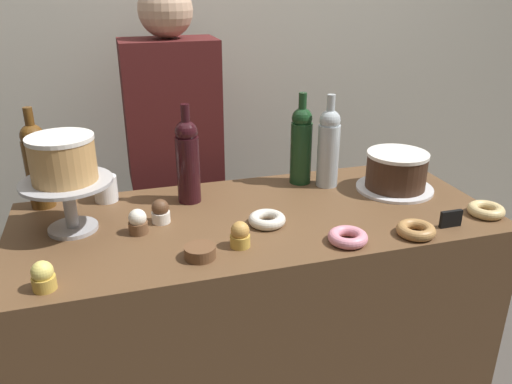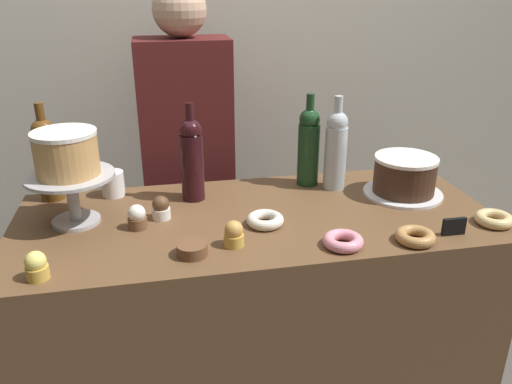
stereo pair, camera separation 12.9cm
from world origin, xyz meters
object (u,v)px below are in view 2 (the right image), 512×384
cupcake_lemon (36,266)px  price_sign_chalkboard (454,227)px  white_layer_cake (66,153)px  wine_bottle_green (309,145)px  wine_bottle_amber (47,158)px  donut_maple (415,237)px  donut_glazed (494,219)px  cupcake_vanilla (137,217)px  wine_bottle_clear (336,148)px  barista_figure (189,178)px  donut_sugar (265,220)px  wine_bottle_dark_red (192,158)px  cupcake_caramel (234,234)px  chocolate_round_cake (405,174)px  cookie_stack (192,249)px  coffee_cup_ceramic (113,184)px  cupcake_chocolate (161,208)px  donut_pink (343,241)px  cake_stand_pedestal (72,190)px

cupcake_lemon → price_sign_chalkboard: cupcake_lemon is taller
white_layer_cake → wine_bottle_green: wine_bottle_green is taller
wine_bottle_amber → donut_maple: size_ratio=2.91×
wine_bottle_green → cupcake_lemon: bearing=-150.3°
donut_glazed → cupcake_lemon: bearing=-177.8°
cupcake_vanilla → donut_glazed: cupcake_vanilla is taller
wine_bottle_amber → wine_bottle_clear: 0.96m
barista_figure → donut_sugar: bearing=-74.4°
wine_bottle_clear → wine_bottle_green: bearing=146.4°
wine_bottle_dark_red → cupcake_caramel: size_ratio=4.38×
donut_sugar → price_sign_chalkboard: price_sign_chalkboard is taller
price_sign_chalkboard → cupcake_vanilla: bearing=165.9°
chocolate_round_cake → cupcake_caramel: (-0.62, -0.24, -0.04)m
wine_bottle_amber → donut_glazed: 1.41m
cookie_stack → price_sign_chalkboard: 0.75m
cupcake_lemon → coffee_cup_ceramic: coffee_cup_ceramic is taller
cupcake_chocolate → donut_glazed: 1.01m
donut_glazed → wine_bottle_amber: bearing=160.7°
white_layer_cake → cookie_stack: 0.47m
white_layer_cake → cupcake_vanilla: 0.27m
cupcake_chocolate → barista_figure: (0.12, 0.55, -0.12)m
donut_pink → barista_figure: 0.91m
wine_bottle_clear → cupcake_chocolate: (-0.60, -0.13, -0.11)m
cake_stand_pedestal → barista_figure: bearing=54.4°
price_sign_chalkboard → donut_pink: bearing=-179.6°
chocolate_round_cake → barista_figure: barista_figure is taller
wine_bottle_amber → cupcake_lemon: (0.04, -0.51, -0.11)m
wine_bottle_dark_red → wine_bottle_clear: same height
cupcake_chocolate → donut_sugar: bearing=-19.3°
donut_maple → wine_bottle_green: bearing=109.4°
cake_stand_pedestal → cupcake_caramel: 0.51m
chocolate_round_cake → donut_sugar: chocolate_round_cake is taller
wine_bottle_clear → donut_pink: bearing=-105.9°
cupcake_lemon → cupcake_chocolate: same height
donut_sugar → wine_bottle_clear: bearing=38.8°
chocolate_round_cake → barista_figure: 0.88m
cupcake_vanilla → donut_maple: bearing=-17.6°
chocolate_round_cake → wine_bottle_dark_red: (-0.70, 0.11, 0.07)m
cupcake_caramel → price_sign_chalkboard: 0.63m
cupcake_vanilla → coffee_cup_ceramic: bearing=107.1°
wine_bottle_clear → cupcake_chocolate: wine_bottle_clear is taller
donut_sugar → donut_maple: bearing=-25.7°
wine_bottle_dark_red → chocolate_round_cake: bearing=-8.6°
wine_bottle_green → donut_pink: 0.49m
wine_bottle_amber → coffee_cup_ceramic: wine_bottle_amber is taller
donut_pink → coffee_cup_ceramic: 0.81m
wine_bottle_dark_red → cupcake_vanilla: 0.28m
cupcake_caramel → price_sign_chalkboard: bearing=-5.6°
wine_bottle_dark_red → wine_bottle_clear: bearing=0.0°
wine_bottle_clear → barista_figure: (-0.48, 0.41, -0.23)m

